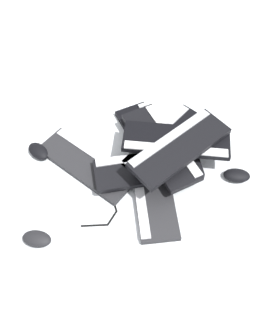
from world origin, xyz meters
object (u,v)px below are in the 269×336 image
at_px(keyboard_1, 151,141).
at_px(mouse_3, 37,239).
at_px(keyboard_6, 179,147).
at_px(mouse_2, 38,151).
at_px(keyboard_0, 152,191).
at_px(mouse_1, 237,175).
at_px(keyboard_7, 148,168).
at_px(keyboard_3, 166,142).
at_px(keyboard_4, 161,145).
at_px(keyboard_5, 176,141).
at_px(keyboard_2, 87,164).
at_px(mouse_0, 153,165).

xyz_separation_m(keyboard_1, mouse_3, (0.14, -0.62, 0.01)).
height_order(keyboard_6, mouse_2, keyboard_6).
distance_m(keyboard_0, mouse_1, 0.36).
bearing_deg(keyboard_7, keyboard_3, 114.38).
bearing_deg(keyboard_4, mouse_1, 35.45).
xyz_separation_m(keyboard_5, mouse_1, (0.24, 0.14, -0.08)).
distance_m(keyboard_0, keyboard_6, 0.21).
height_order(keyboard_4, mouse_2, keyboard_4).
xyz_separation_m(keyboard_3, mouse_2, (-0.29, -0.47, -0.02)).
xyz_separation_m(keyboard_5, keyboard_7, (0.01, -0.15, -0.06)).
height_order(keyboard_1, mouse_1, mouse_1).
bearing_deg(keyboard_2, keyboard_4, 65.17).
bearing_deg(keyboard_0, keyboard_2, -150.02).
distance_m(keyboard_0, keyboard_7, 0.10).
bearing_deg(keyboard_1, keyboard_6, 6.50).
bearing_deg(keyboard_4, mouse_3, -84.59).
height_order(keyboard_4, mouse_3, keyboard_4).
bearing_deg(keyboard_6, mouse_1, 41.64).
xyz_separation_m(keyboard_4, keyboard_6, (0.08, 0.03, 0.06)).
height_order(keyboard_1, keyboard_7, keyboard_7).
distance_m(keyboard_0, keyboard_5, 0.23).
height_order(keyboard_3, mouse_0, mouse_0).
height_order(keyboard_6, mouse_1, keyboard_6).
bearing_deg(keyboard_1, keyboard_4, -4.69).
bearing_deg(mouse_3, mouse_2, -71.34).
xyz_separation_m(mouse_0, mouse_2, (-0.37, -0.34, -0.06)).
height_order(keyboard_5, mouse_0, keyboard_5).
relative_size(keyboard_5, keyboard_7, 0.93).
distance_m(keyboard_7, mouse_0, 0.04).
relative_size(keyboard_0, mouse_3, 4.17).
height_order(keyboard_1, mouse_3, mouse_3).
relative_size(keyboard_5, mouse_1, 3.92).
xyz_separation_m(keyboard_6, mouse_1, (0.19, 0.17, -0.11)).
height_order(keyboard_2, keyboard_6, keyboard_6).
relative_size(keyboard_0, keyboard_6, 1.01).
distance_m(keyboard_1, keyboard_4, 0.10).
distance_m(keyboard_6, mouse_0, 0.13).
height_order(mouse_0, mouse_1, mouse_0).
height_order(keyboard_6, mouse_3, keyboard_6).
relative_size(keyboard_2, mouse_2, 4.22).
bearing_deg(mouse_2, keyboard_1, -128.49).
xyz_separation_m(keyboard_0, keyboard_4, (-0.13, 0.14, 0.06)).
xyz_separation_m(keyboard_6, mouse_3, (-0.02, -0.64, -0.11)).
relative_size(keyboard_1, keyboard_4, 1.01).
xyz_separation_m(keyboard_1, mouse_0, (0.14, -0.10, 0.07)).
distance_m(keyboard_2, keyboard_4, 0.33).
xyz_separation_m(keyboard_3, keyboard_7, (0.07, -0.14, 0.00)).
xyz_separation_m(keyboard_0, mouse_3, (-0.07, -0.48, 0.01)).
relative_size(keyboard_1, keyboard_7, 0.99).
bearing_deg(keyboard_0, mouse_1, 67.09).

